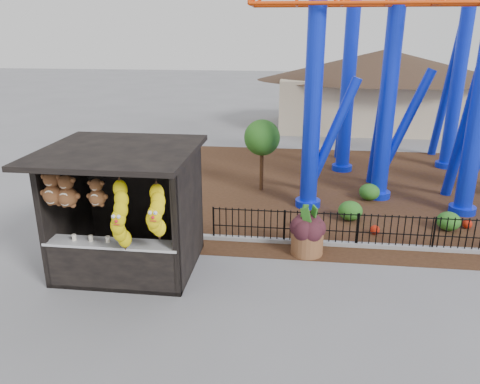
# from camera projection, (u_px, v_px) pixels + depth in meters

# --- Properties ---
(ground) EXTENTS (120.00, 120.00, 0.00)m
(ground) POSITION_uv_depth(u_px,v_px,m) (243.00, 299.00, 10.43)
(ground) COLOR slate
(ground) RESTS_ON ground
(mulch_bed) EXTENTS (18.00, 12.00, 0.02)m
(mulch_bed) POSITION_uv_depth(u_px,v_px,m) (374.00, 190.00, 17.46)
(mulch_bed) COLOR #331E11
(mulch_bed) RESTS_ON ground
(curb) EXTENTS (18.00, 0.18, 0.12)m
(curb) POSITION_uv_depth(u_px,v_px,m) (401.00, 247.00, 12.76)
(curb) COLOR gray
(curb) RESTS_ON ground
(prize_booth) EXTENTS (3.50, 3.40, 3.12)m
(prize_booth) POSITION_uv_depth(u_px,v_px,m) (123.00, 214.00, 11.13)
(prize_booth) COLOR black
(prize_booth) RESTS_ON ground
(picket_fence) EXTENTS (12.20, 0.06, 1.00)m
(picket_fence) POSITION_uv_depth(u_px,v_px,m) (438.00, 234.00, 12.51)
(picket_fence) COLOR black
(picket_fence) RESTS_ON ground
(roller_coaster) EXTENTS (11.00, 6.37, 10.82)m
(roller_coaster) POSITION_uv_depth(u_px,v_px,m) (426.00, 5.00, 15.42)
(roller_coaster) COLOR #0D26E4
(roller_coaster) RESTS_ON ground
(terracotta_planter) EXTENTS (1.00, 1.00, 0.63)m
(terracotta_planter) POSITION_uv_depth(u_px,v_px,m) (307.00, 243.00, 12.44)
(terracotta_planter) COLOR brown
(terracotta_planter) RESTS_ON ground
(planter_foliage) EXTENTS (0.70, 0.70, 0.64)m
(planter_foliage) POSITION_uv_depth(u_px,v_px,m) (308.00, 221.00, 12.23)
(planter_foliage) COLOR #32141A
(planter_foliage) RESTS_ON terracotta_planter
(potted_plant) EXTENTS (1.10, 1.02, 1.00)m
(potted_plant) POSITION_uv_depth(u_px,v_px,m) (310.00, 233.00, 12.62)
(potted_plant) COLOR #1C5719
(potted_plant) RESTS_ON ground
(landscaping) EXTENTS (8.43, 3.48, 0.60)m
(landscaping) POSITION_uv_depth(u_px,v_px,m) (412.00, 209.00, 14.83)
(landscaping) COLOR #265E1B
(landscaping) RESTS_ON mulch_bed
(pavilion) EXTENTS (15.00, 15.00, 4.80)m
(pavilion) POSITION_uv_depth(u_px,v_px,m) (384.00, 76.00, 27.46)
(pavilion) COLOR #BFAD8C
(pavilion) RESTS_ON ground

